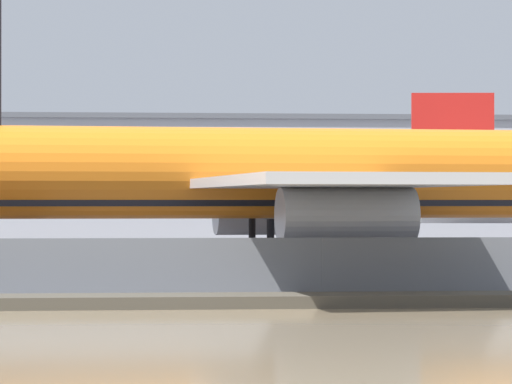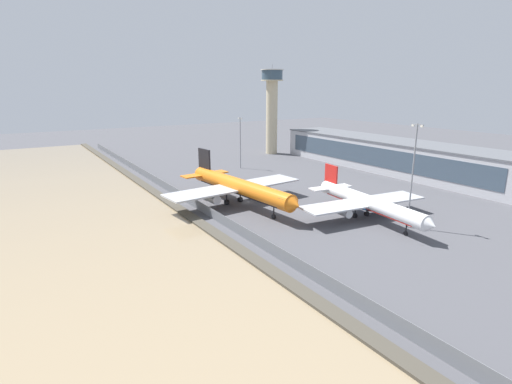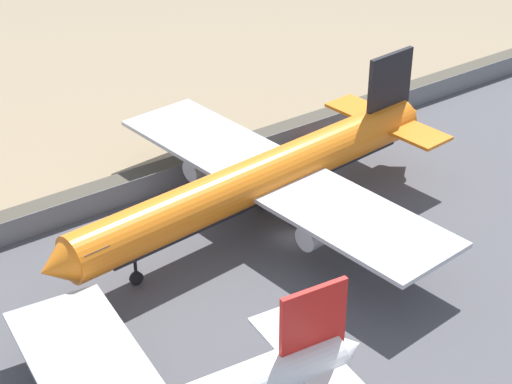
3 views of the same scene
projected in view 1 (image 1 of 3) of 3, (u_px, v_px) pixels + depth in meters
The scene contains 6 objects.
ground_plane at pixel (281, 280), 80.78m from camera, with size 500.00×500.00×0.00m, color #4C4C51.
shoreline_seawall at pixel (337, 300), 60.37m from camera, with size 320.00×3.00×0.50m.
perimeter_fence at pixel (322, 268), 64.85m from camera, with size 280.00×0.10×2.66m.
cargo_jet_orange at pixel (306, 177), 76.88m from camera, with size 50.20×43.42×14.38m.
baggage_tug at pixel (12, 278), 66.61m from camera, with size 2.88×3.58×1.80m.
terminal_building at pixel (107, 180), 153.64m from camera, with size 111.19×20.65×12.78m.
Camera 1 is at (-8.88, -80.33, 4.24)m, focal length 105.00 mm.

